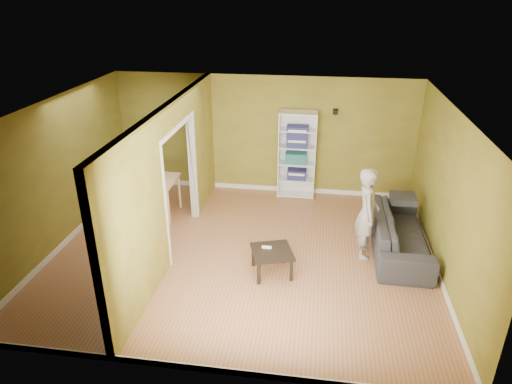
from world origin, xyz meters
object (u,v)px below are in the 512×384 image
dining_table (145,182)px  sofa (400,228)px  coffee_table (272,254)px  chair_near (139,205)px  person (368,206)px  bookshelf (297,154)px  chair_left (110,192)px  chair_far (157,183)px

dining_table → sofa: bearing=-8.0°
sofa → dining_table: 4.94m
coffee_table → chair_near: bearing=155.9°
person → sofa: bearing=-68.9°
bookshelf → chair_left: (-3.69, -1.45, -0.48)m
person → bookshelf: bearing=28.9°
bookshelf → coffee_table: (-0.18, -3.13, -0.60)m
sofa → coffee_table: size_ratio=3.67×
sofa → chair_left: (-5.64, 0.63, 0.03)m
coffee_table → chair_near: (-2.72, 1.22, 0.09)m
sofa → coffee_table: bearing=116.7°
chair_near → chair_far: size_ratio=0.97×
sofa → bookshelf: 2.90m
dining_table → chair_near: bearing=-85.7°
coffee_table → bookshelf: bearing=86.7°
coffee_table → dining_table: dining_table is taller
bookshelf → coffee_table: bearing=-93.3°
chair_left → chair_near: bearing=70.4°
person → chair_near: (-4.23, 0.42, -0.50)m
sofa → person: size_ratio=1.22×
sofa → bookshelf: bookshelf is taller
person → bookshelf: 2.69m
person → chair_left: (-5.02, 0.88, -0.48)m
bookshelf → chair_far: bearing=-164.1°
chair_left → chair_far: chair_left is taller
person → coffee_table: size_ratio=3.00×
person → bookshelf: bookshelf is taller
sofa → chair_near: bearing=88.5°
person → chair_far: (-4.26, 1.50, -0.49)m
coffee_table → chair_near: 2.98m
sofa → dining_table: size_ratio=1.85×
dining_table → chair_far: (0.01, 0.56, -0.25)m
sofa → coffee_table: (-2.13, -1.05, -0.08)m
person → chair_near: bearing=83.6°
dining_table → chair_near: (0.04, -0.52, -0.26)m
sofa → bookshelf: (-1.95, 2.09, 0.51)m
sofa → chair_left: 5.68m
coffee_table → chair_left: 3.90m
bookshelf → chair_near: 3.51m
person → chair_left: bearing=79.3°
person → coffee_table: 1.81m
sofa → chair_left: chair_left is taller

